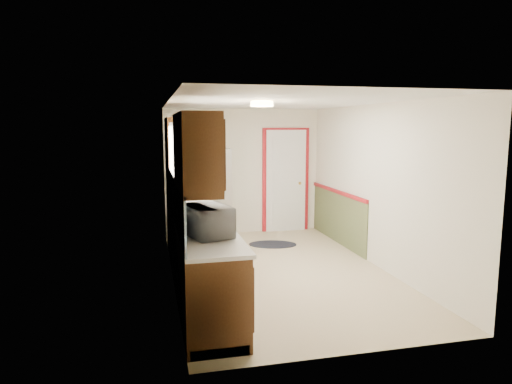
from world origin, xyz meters
TOP-DOWN VIEW (x-y plane):
  - room_shell at (0.00, 0.00)m, footprint 3.20×5.20m
  - kitchen_run at (-1.24, -0.29)m, footprint 0.63×4.00m
  - back_wall_trim at (0.99, 2.21)m, footprint 1.12×2.30m
  - ceiling_fixture at (-0.30, -0.20)m, footprint 0.30×0.30m
  - microwave at (-1.20, -1.49)m, footprint 0.48×0.65m
  - refrigerator at (-0.71, 2.05)m, footprint 0.71×0.71m
  - rug at (0.31, 1.44)m, footprint 0.95×0.73m
  - cooktop at (-1.19, 1.40)m, footprint 0.45×0.54m

SIDE VIEW (x-z plane):
  - rug at x=0.31m, z-range 0.00..0.01m
  - kitchen_run at x=-1.24m, z-range -0.29..1.91m
  - refrigerator at x=-0.71m, z-range 0.00..1.68m
  - back_wall_trim at x=0.99m, z-range -0.15..1.93m
  - cooktop at x=-1.19m, z-range 0.94..0.96m
  - microwave at x=-1.20m, z-range 0.94..1.33m
  - room_shell at x=0.00m, z-range -0.06..2.46m
  - ceiling_fixture at x=-0.30m, z-range 2.33..2.39m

